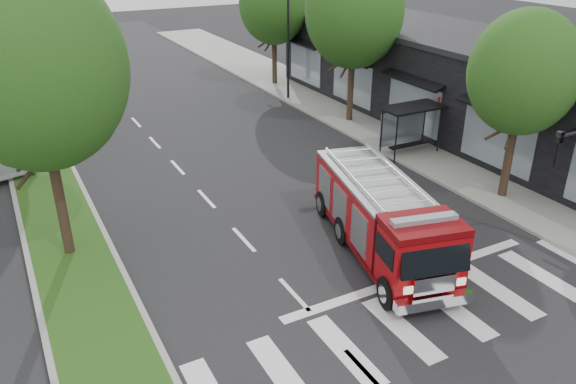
% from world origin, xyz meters
% --- Properties ---
extents(ground, '(140.00, 140.00, 0.00)m').
position_xyz_m(ground, '(0.00, 0.00, 0.00)').
color(ground, black).
rests_on(ground, ground).
extents(sidewalk_right, '(5.00, 80.00, 0.15)m').
position_xyz_m(sidewalk_right, '(12.50, 10.00, 0.07)').
color(sidewalk_right, gray).
rests_on(sidewalk_right, ground).
extents(median, '(3.00, 50.00, 0.15)m').
position_xyz_m(median, '(-6.00, 18.00, 0.08)').
color(median, gray).
rests_on(median, ground).
extents(storefront_row, '(8.00, 30.00, 5.00)m').
position_xyz_m(storefront_row, '(17.00, 10.00, 2.50)').
color(storefront_row, black).
rests_on(storefront_row, ground).
extents(bus_shelter, '(3.20, 1.60, 2.61)m').
position_xyz_m(bus_shelter, '(11.20, 8.15, 2.04)').
color(bus_shelter, black).
rests_on(bus_shelter, ground).
extents(tree_right_near, '(4.40, 4.40, 8.05)m').
position_xyz_m(tree_right_near, '(11.50, 2.00, 5.51)').
color(tree_right_near, black).
rests_on(tree_right_near, ground).
extents(tree_right_mid, '(5.60, 5.60, 9.72)m').
position_xyz_m(tree_right_mid, '(11.50, 14.00, 6.49)').
color(tree_right_mid, black).
rests_on(tree_right_mid, ground).
extents(tree_right_far, '(5.00, 5.00, 8.73)m').
position_xyz_m(tree_right_far, '(11.50, 24.00, 5.84)').
color(tree_right_far, black).
rests_on(tree_right_far, ground).
extents(tree_median_near, '(5.80, 5.80, 10.16)m').
position_xyz_m(tree_median_near, '(-6.00, 6.00, 6.81)').
color(tree_median_near, black).
rests_on(tree_median_near, ground).
extents(tree_median_far, '(5.60, 5.60, 9.72)m').
position_xyz_m(tree_median_far, '(-6.00, 20.00, 6.49)').
color(tree_median_far, black).
rests_on(tree_median_far, ground).
extents(streetlight_right_far, '(2.11, 0.20, 8.00)m').
position_xyz_m(streetlight_right_far, '(10.35, 20.00, 4.48)').
color(streetlight_right_far, black).
rests_on(streetlight_right_far, ground).
extents(fire_engine, '(4.32, 8.70, 2.90)m').
position_xyz_m(fire_engine, '(4.08, 0.94, 1.39)').
color(fire_engine, '#5D0507').
rests_on(fire_engine, ground).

